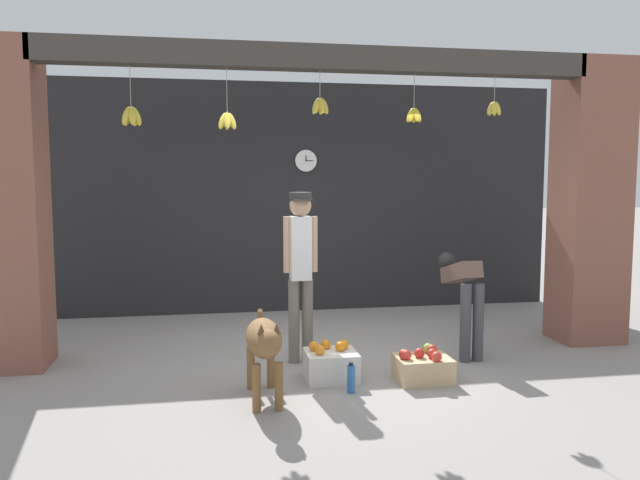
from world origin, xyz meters
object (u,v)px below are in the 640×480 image
at_px(shopkeeper, 301,262).
at_px(worker_stooping, 463,290).
at_px(water_bottle, 351,378).
at_px(wall_clock, 306,161).
at_px(dog, 264,342).
at_px(fruit_crate_oranges, 331,364).
at_px(fruit_crate_apples, 423,367).

bearing_deg(shopkeeper, worker_stooping, 175.54).
xyz_separation_m(water_bottle, wall_clock, (0.12, 3.41, 1.96)).
relative_size(worker_stooping, water_bottle, 3.88).
relative_size(shopkeeper, wall_clock, 5.43).
distance_m(dog, fruit_crate_oranges, 0.87).
relative_size(dog, worker_stooping, 1.03).
distance_m(worker_stooping, fruit_crate_apples, 1.14).
bearing_deg(wall_clock, shopkeeper, -99.84).
relative_size(shopkeeper, fruit_crate_oranges, 3.65).
distance_m(dog, fruit_crate_apples, 1.54).
relative_size(worker_stooping, fruit_crate_oranges, 2.21).
height_order(shopkeeper, fruit_crate_apples, shopkeeper).
xyz_separation_m(dog, fruit_crate_oranges, (0.65, 0.46, -0.36)).
bearing_deg(fruit_crate_oranges, dog, -144.44).
xyz_separation_m(worker_stooping, wall_clock, (-1.27, 2.49, 1.40)).
bearing_deg(water_bottle, dog, -173.75).
relative_size(fruit_crate_oranges, fruit_crate_apples, 0.96).
height_order(fruit_crate_apples, water_bottle, fruit_crate_apples).
bearing_deg(fruit_crate_oranges, shopkeeper, 108.42).
distance_m(worker_stooping, wall_clock, 3.13).
height_order(water_bottle, wall_clock, wall_clock).
height_order(dog, worker_stooping, worker_stooping).
distance_m(dog, shopkeeper, 1.25).
bearing_deg(dog, fruit_crate_oranges, 124.49).
height_order(worker_stooping, fruit_crate_oranges, worker_stooping).
distance_m(dog, worker_stooping, 2.37).
height_order(dog, fruit_crate_oranges, dog).
bearing_deg(fruit_crate_oranges, fruit_crate_apples, -13.16).
relative_size(worker_stooping, fruit_crate_apples, 2.12).
bearing_deg(water_bottle, wall_clock, 87.94).
distance_m(water_bottle, wall_clock, 3.94).
xyz_separation_m(fruit_crate_oranges, wall_clock, (0.23, 3.03, 1.95)).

